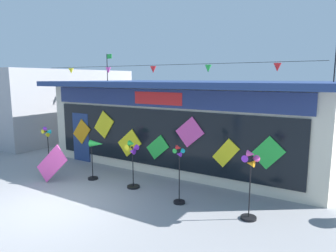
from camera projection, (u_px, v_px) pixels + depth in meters
name	position (u px, v px, depth m)	size (l,w,h in m)	color
ground_plane	(54.00, 206.00, 8.14)	(80.00, 80.00, 0.00)	gray
kite_shop_building	(196.00, 120.00, 12.95)	(11.03, 6.75, 4.67)	beige
wind_spinner_far_left	(48.00, 146.00, 11.02)	(0.37, 0.37, 1.69)	black
wind_spinner_left	(96.00, 152.00, 10.08)	(0.66, 0.36, 1.38)	black
wind_spinner_center_left	(132.00, 159.00, 9.36)	(0.43, 0.40, 1.52)	black
wind_spinner_center_right	(179.00, 172.00, 8.19)	(0.32, 0.32, 1.65)	black
wind_spinner_right	(250.00, 178.00, 7.22)	(0.40, 0.39, 1.74)	black
display_kite_on_ground	(52.00, 164.00, 9.90)	(0.65, 0.03, 1.18)	#EA4CA3
neighbour_building	(51.00, 103.00, 18.49)	(5.84, 8.57, 3.89)	#99999E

